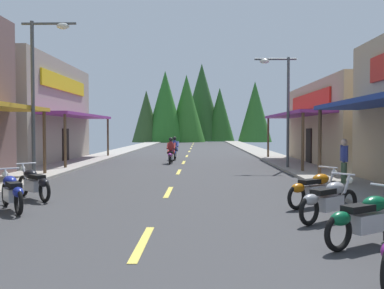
# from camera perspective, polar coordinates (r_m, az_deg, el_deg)

# --- Properties ---
(ground) EXTENTS (10.21, 87.07, 0.10)m
(ground) POSITION_cam_1_polar(r_m,az_deg,el_deg) (27.91, -1.00, -2.27)
(ground) COLOR #38383A
(sidewalk_left) EXTENTS (2.29, 87.07, 0.12)m
(sidewalk_left) POSITION_cam_1_polar(r_m,az_deg,el_deg) (28.82, -13.52, -1.97)
(sidewalk_left) COLOR #9E9991
(sidewalk_left) RESTS_ON ground
(sidewalk_right) EXTENTS (2.29, 87.07, 0.12)m
(sidewalk_right) POSITION_cam_1_polar(r_m,az_deg,el_deg) (28.36, 11.73, -2.02)
(sidewalk_right) COLOR gray
(sidewalk_right) RESTS_ON ground
(centerline_dashes) EXTENTS (0.16, 64.95, 0.01)m
(centerline_dashes) POSITION_cam_1_polar(r_m,az_deg,el_deg) (32.89, -0.67, -1.52)
(centerline_dashes) COLOR #E0C64C
(centerline_dashes) RESTS_ON ground
(storefront_left_far) EXTENTS (9.50, 11.47, 6.22)m
(storefront_left_far) POSITION_cam_1_polar(r_m,az_deg,el_deg) (28.99, -23.91, 3.96)
(storefront_left_far) COLOR gray
(storefront_left_far) RESTS_ON ground
(storefront_right_far) EXTENTS (10.47, 11.64, 4.72)m
(storefront_right_far) POSITION_cam_1_polar(r_m,az_deg,el_deg) (27.05, 24.34, 2.53)
(storefront_right_far) COLOR tan
(storefront_right_far) RESTS_ON ground
(streetlamp_left) EXTENTS (2.12, 0.30, 6.24)m
(streetlamp_left) POSITION_cam_1_polar(r_m,az_deg,el_deg) (17.76, -19.60, 8.46)
(streetlamp_left) COLOR #474C51
(streetlamp_left) RESTS_ON ground
(streetlamp_right) EXTENTS (2.12, 0.30, 5.71)m
(streetlamp_right) POSITION_cam_1_polar(r_m,az_deg,el_deg) (22.25, 11.90, 6.44)
(streetlamp_right) COLOR #474C51
(streetlamp_right) RESTS_ON ground
(motorcycle_parked_right_1) EXTENTS (1.86, 1.23, 1.04)m
(motorcycle_parked_right_1) POSITION_cam_1_polar(r_m,az_deg,el_deg) (8.14, 22.31, -9.09)
(motorcycle_parked_right_1) COLOR black
(motorcycle_parked_right_1) RESTS_ON ground
(motorcycle_parked_right_2) EXTENTS (1.72, 1.44, 1.04)m
(motorcycle_parked_right_2) POSITION_cam_1_polar(r_m,az_deg,el_deg) (9.98, 17.90, -7.00)
(motorcycle_parked_right_2) COLOR black
(motorcycle_parked_right_2) RESTS_ON ground
(motorcycle_parked_right_3) EXTENTS (1.78, 1.35, 1.04)m
(motorcycle_parked_right_3) POSITION_cam_1_polar(r_m,az_deg,el_deg) (11.71, 16.17, -5.66)
(motorcycle_parked_right_3) COLOR black
(motorcycle_parked_right_3) RESTS_ON ground
(motorcycle_parked_left_3) EXTENTS (1.33, 1.80, 1.04)m
(motorcycle_parked_left_3) POSITION_cam_1_polar(r_m,az_deg,el_deg) (11.62, -22.99, -5.79)
(motorcycle_parked_left_3) COLOR black
(motorcycle_parked_left_3) RESTS_ON ground
(motorcycle_parked_left_4) EXTENTS (1.57, 1.60, 1.04)m
(motorcycle_parked_left_4) POSITION_cam_1_polar(r_m,az_deg,el_deg) (13.26, -20.44, -4.81)
(motorcycle_parked_left_4) COLOR black
(motorcycle_parked_left_4) RESTS_ON ground
(rider_cruising_lead) EXTENTS (0.60, 2.14, 1.57)m
(rider_cruising_lead) POSITION_cam_1_polar(r_m,az_deg,el_deg) (25.45, -2.85, -1.10)
(rider_cruising_lead) COLOR black
(rider_cruising_lead) RESTS_ON ground
(rider_cruising_trailing) EXTENTS (0.60, 2.14, 1.57)m
(rider_cruising_trailing) POSITION_cam_1_polar(r_m,az_deg,el_deg) (28.38, -2.34, -0.77)
(rider_cruising_trailing) COLOR black
(rider_cruising_trailing) RESTS_ON ground
(pedestrian_waiting) EXTENTS (0.28, 0.57, 1.70)m
(pedestrian_waiting) POSITION_cam_1_polar(r_m,az_deg,el_deg) (16.12, 19.71, -1.83)
(pedestrian_waiting) COLOR #3F593F
(pedestrian_waiting) RESTS_ON ground
(treeline_backdrop) EXTENTS (22.93, 13.99, 13.81)m
(treeline_backdrop) POSITION_cam_1_polar(r_m,az_deg,el_deg) (72.44, 0.26, 4.90)
(treeline_backdrop) COLOR #246723
(treeline_backdrop) RESTS_ON ground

